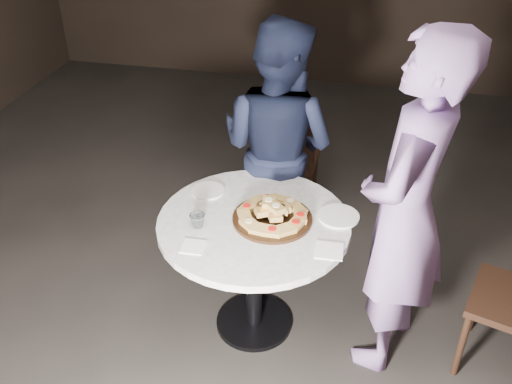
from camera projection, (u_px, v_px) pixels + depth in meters
floor at (267, 325)px, 3.11m from camera, size 7.00×7.00×0.00m
table at (254, 241)px, 2.81m from camera, size 0.96×0.96×0.70m
serving_board at (272, 219)px, 2.73m from camera, size 0.47×0.47×0.02m
focaccia_pile at (273, 212)px, 2.71m from camera, size 0.35×0.34×0.09m
plate_left at (208, 191)px, 2.94m from camera, size 0.22×0.22×0.01m
plate_right at (339, 216)px, 2.75m from camera, size 0.25×0.25×0.01m
water_glass at (197, 221)px, 2.67m from camera, size 0.09×0.09×0.07m
napkin_near at (193, 247)px, 2.56m from camera, size 0.11×0.11×0.01m
napkin_far at (329, 251)px, 2.54m from camera, size 0.13×0.13×0.01m
chair_far at (288, 156)px, 3.74m from camera, size 0.38×0.40×0.79m
diner_navy at (277, 147)px, 3.24m from camera, size 0.89×0.80×1.50m
diner_teal at (405, 213)px, 2.53m from camera, size 0.57×0.71×1.70m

